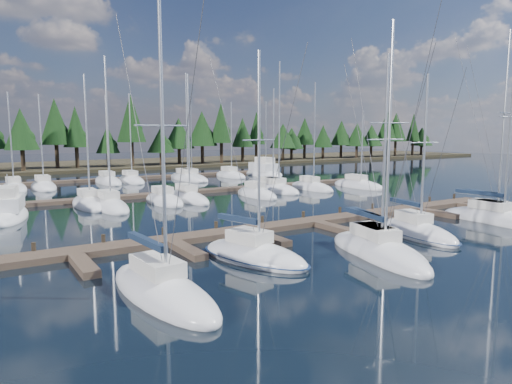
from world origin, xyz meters
TOP-DOWN VIEW (x-y plane):
  - ground at (0.00, 30.00)m, footprint 260.00×260.00m
  - far_shore at (0.00, 90.00)m, footprint 220.00×30.00m
  - main_dock at (0.00, 17.36)m, footprint 44.00×6.13m
  - back_docks at (0.00, 49.58)m, footprint 50.00×21.80m
  - front_sailboat_0 at (-15.93, 8.82)m, footprint 3.53×9.20m
  - front_sailboat_1 at (-9.31, 11.70)m, footprint 5.06×8.28m
  - front_sailboat_2 at (-2.29, 8.88)m, footprint 4.13×8.59m
  - front_sailboat_3 at (-2.46, 8.44)m, footprint 5.46×9.92m
  - front_sailboat_4 at (3.65, 10.72)m, footprint 4.18×8.29m
  - front_sailboat_5 at (13.54, 11.07)m, footprint 3.95×8.56m
  - front_sailboat_6 at (13.42, 10.42)m, footprint 4.31×9.33m
  - back_sailboat_rows at (0.44, 45.10)m, footprint 45.52×33.10m
  - motor_yacht_left at (-20.37, 33.82)m, footprint 4.62×9.44m
  - motor_yacht_right at (18.90, 54.13)m, footprint 4.02×10.49m
  - tree_line at (-0.83, 80.20)m, footprint 187.62×11.73m

SIDE VIEW (x-z plane):
  - ground at x=0.00m, z-range 0.00..0.00m
  - back_docks at x=0.00m, z-range 0.00..0.40m
  - main_dock at x=0.00m, z-range -0.25..0.65m
  - back_sailboat_rows at x=0.44m, z-range -8.18..8.71m
  - front_sailboat_1 at x=-9.31m, z-range -5.98..6.54m
  - front_sailboat_4 at x=3.65m, z-range -5.73..6.28m
  - front_sailboat_2 at x=-2.29m, z-range -5.99..6.55m
  - front_sailboat_3 at x=-2.46m, z-range -6.84..7.41m
  - front_sailboat_0 at x=-15.93m, z-range -6.62..7.19m
  - front_sailboat_6 at x=13.42m, z-range -7.45..8.04m
  - far_shore at x=0.00m, z-range 0.00..0.60m
  - front_sailboat_5 at x=13.54m, z-range -7.73..8.35m
  - motor_yacht_left at x=-20.37m, z-range -1.76..2.76m
  - motor_yacht_right at x=18.90m, z-range -2.03..3.14m
  - tree_line at x=-0.83m, z-range 0.37..14.41m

